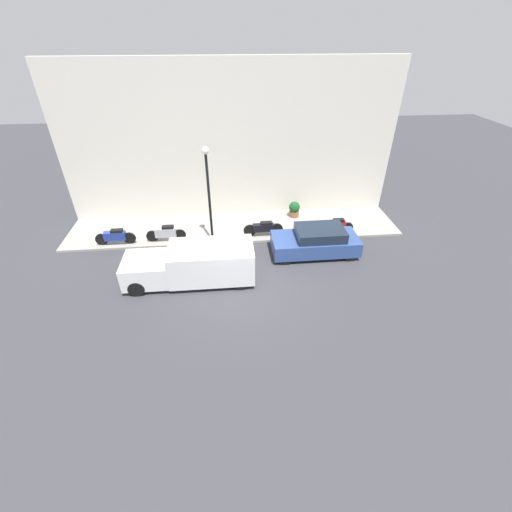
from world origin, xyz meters
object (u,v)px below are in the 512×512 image
(scooter_silver, at_px, (166,233))
(potted_plant, at_px, (294,209))
(delivery_van, at_px, (192,264))
(parked_car, at_px, (316,241))
(motorcycle_blue, at_px, (115,236))
(motorcycle_black, at_px, (264,228))
(motorcycle_red, at_px, (336,225))
(streetlamp, at_px, (208,184))

(scooter_silver, relative_size, potted_plant, 2.22)
(scooter_silver, bearing_deg, delivery_van, -155.12)
(parked_car, height_order, motorcycle_blue, parked_car)
(parked_car, distance_m, motorcycle_black, 2.81)
(motorcycle_black, height_order, motorcycle_blue, motorcycle_blue)
(motorcycle_red, relative_size, streetlamp, 0.41)
(parked_car, bearing_deg, motorcycle_blue, 80.70)
(parked_car, xyz_separation_m, motorcycle_blue, (1.54, 9.43, -0.11))
(delivery_van, relative_size, motorcycle_blue, 2.79)
(delivery_van, distance_m, motorcycle_black, 4.64)
(streetlamp, height_order, potted_plant, streetlamp)
(delivery_van, height_order, motorcycle_black, delivery_van)
(streetlamp, bearing_deg, potted_plant, -63.98)
(parked_car, relative_size, streetlamp, 0.86)
(delivery_van, relative_size, streetlamp, 1.14)
(motorcycle_blue, bearing_deg, parked_car, -99.30)
(motorcycle_black, bearing_deg, parked_car, -126.89)
(motorcycle_blue, relative_size, streetlamp, 0.41)
(potted_plant, bearing_deg, parked_car, -174.92)
(streetlamp, bearing_deg, delivery_van, 165.25)
(motorcycle_red, bearing_deg, motorcycle_black, 88.85)
(streetlamp, distance_m, potted_plant, 5.59)
(motorcycle_red, bearing_deg, motorcycle_blue, 90.34)
(parked_car, distance_m, delivery_van, 5.78)
(parked_car, bearing_deg, potted_plant, 5.08)
(parked_car, xyz_separation_m, motorcycle_red, (1.61, -1.43, -0.13))
(scooter_silver, bearing_deg, motorcycle_red, -90.20)
(motorcycle_black, relative_size, motorcycle_blue, 1.05)
(streetlamp, bearing_deg, motorcycle_blue, 88.44)
(delivery_van, relative_size, motorcycle_black, 2.67)
(delivery_van, height_order, motorcycle_red, delivery_van)
(delivery_van, bearing_deg, motorcycle_black, -46.11)
(parked_car, distance_m, scooter_silver, 7.23)
(motorcycle_black, bearing_deg, motorcycle_red, -91.15)
(motorcycle_black, distance_m, scooter_silver, 4.80)
(delivery_van, xyz_separation_m, motorcycle_red, (3.13, -7.00, -0.30))
(motorcycle_black, xyz_separation_m, motorcycle_red, (-0.07, -3.67, -0.01))
(motorcycle_black, height_order, streetlamp, streetlamp)
(streetlamp, bearing_deg, motorcycle_black, -84.09)
(parked_car, height_order, motorcycle_black, parked_car)
(scooter_silver, xyz_separation_m, potted_plant, (1.97, -6.72, 0.00))
(motorcycle_blue, bearing_deg, motorcycle_red, -89.66)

